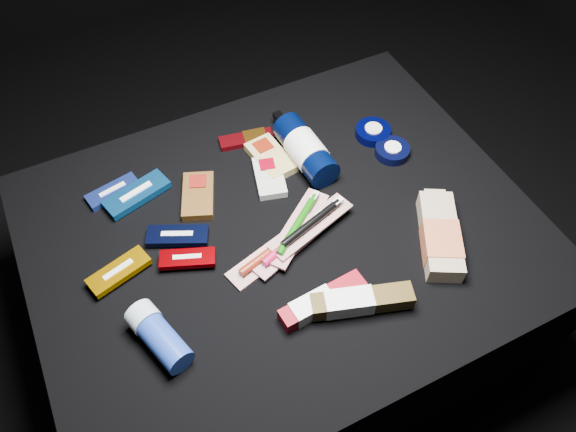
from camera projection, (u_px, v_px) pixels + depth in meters
name	position (u px, v px, depth m)	size (l,w,h in m)	color
ground	(284.00, 320.00, 1.43)	(3.00, 3.00, 0.00)	black
cloth_table	(284.00, 280.00, 1.27)	(0.98, 0.78, 0.40)	black
luna_bar_0	(113.00, 191.00, 1.16)	(0.12, 0.06, 0.01)	#2540AE
luna_bar_1	(137.00, 194.00, 1.15)	(0.15, 0.09, 0.02)	#125AA3
luna_bar_2	(178.00, 236.00, 1.09)	(0.13, 0.09, 0.02)	black
luna_bar_3	(119.00, 271.00, 1.04)	(0.12, 0.07, 0.02)	#CD8A00
luna_bar_4	(188.00, 258.00, 1.05)	(0.11, 0.08, 0.01)	#830005
clif_bar_0	(198.00, 194.00, 1.15)	(0.10, 0.13, 0.02)	#513011
clif_bar_1	(269.00, 175.00, 1.19)	(0.08, 0.12, 0.02)	#B2B2AB
clif_bar_2	(270.00, 156.00, 1.22)	(0.08, 0.13, 0.02)	tan
power_bar	(249.00, 139.00, 1.25)	(0.12, 0.06, 0.01)	maroon
lotion_bottle	(305.00, 150.00, 1.19)	(0.08, 0.22, 0.07)	black
cream_tin_upper	(373.00, 132.00, 1.26)	(0.08, 0.08, 0.02)	black
cream_tin_lower	(392.00, 151.00, 1.23)	(0.08, 0.08, 0.02)	black
bodywash_bottle	(440.00, 237.00, 1.08)	(0.15, 0.20, 0.04)	tan
deodorant_stick	(158.00, 336.00, 0.95)	(0.09, 0.14, 0.05)	navy
toothbrush_pack_0	(275.00, 250.00, 1.07)	(0.21, 0.10, 0.02)	silver
toothbrush_pack_1	(294.00, 240.00, 1.08)	(0.20, 0.11, 0.02)	silver
toothbrush_pack_2	(298.00, 225.00, 1.09)	(0.19, 0.15, 0.02)	silver
toothbrush_pack_3	(312.00, 224.00, 1.08)	(0.20, 0.10, 0.02)	beige
toothpaste_carton_red	(319.00, 303.00, 1.00)	(0.17, 0.05, 0.03)	maroon
toothpaste_carton_green	(357.00, 302.00, 0.99)	(0.19, 0.09, 0.04)	#3D2D0D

